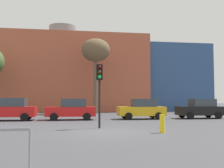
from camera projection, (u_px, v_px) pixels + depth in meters
The scene contains 9 objects.
ground_plane at pixel (106, 132), 13.35m from camera, with size 200.00×200.00×0.00m, color #47474C.
building_backdrop at pixel (62, 76), 39.63m from camera, with size 43.20×11.24×12.67m.
parked_car_1 at pixel (10, 109), 20.69m from camera, with size 4.08×2.00×1.77m.
parked_car_2 at pixel (71, 109), 21.38m from camera, with size 3.94×1.94×1.71m.
parked_car_3 at pixel (142, 109), 22.25m from camera, with size 3.90×1.92×1.69m.
parked_car_4 at pixel (200, 109), 23.02m from camera, with size 3.91×1.92×1.70m.
traffic_light_island at pixel (100, 81), 15.25m from camera, with size 0.39×0.38×3.66m.
bare_tree_1 at pixel (96, 52), 31.42m from camera, with size 3.42×3.42×8.87m.
bollard_yellow_0 at pixel (162, 123), 13.03m from camera, with size 0.24×0.24×0.91m, color yellow.
Camera 1 is at (-1.71, -13.36, 1.63)m, focal length 42.48 mm.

